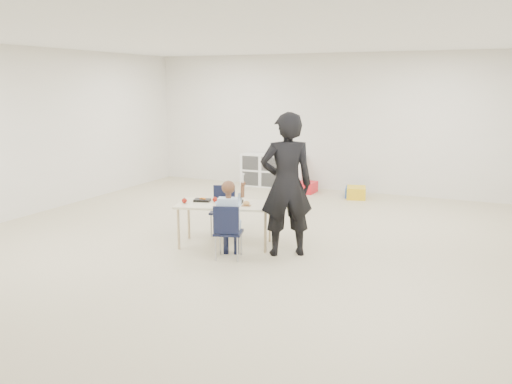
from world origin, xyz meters
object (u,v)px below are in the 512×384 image
at_px(table, 225,224).
at_px(cubby_shelf, 273,171).
at_px(chair_near, 228,231).
at_px(child, 228,216).
at_px(adult, 287,185).

bearing_deg(table, cubby_shelf, 87.65).
xyz_separation_m(chair_near, cubby_shelf, (-1.35, 4.74, -0.01)).
height_order(child, cubby_shelf, child).
distance_m(table, chair_near, 0.57).
distance_m(chair_near, child, 0.20).
bearing_deg(child, table, 105.44).
bearing_deg(cubby_shelf, table, -76.13).
distance_m(cubby_shelf, adult, 4.75).
distance_m(chair_near, cubby_shelf, 4.93).
relative_size(chair_near, cubby_shelf, 0.51).
xyz_separation_m(chair_near, adult, (0.61, 0.45, 0.57)).
xyz_separation_m(chair_near, child, (0.00, 0.00, 0.20)).
distance_m(table, adult, 1.10).
bearing_deg(adult, table, -33.52).
distance_m(child, cubby_shelf, 4.93).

